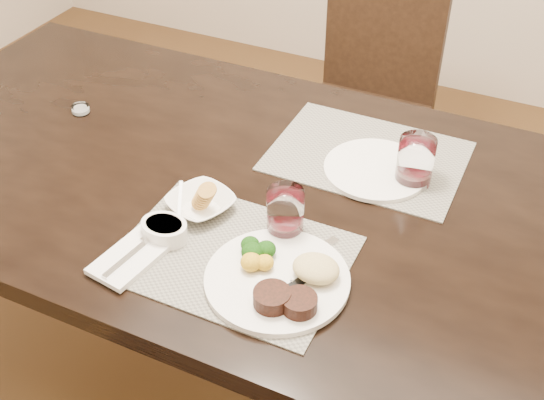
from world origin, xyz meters
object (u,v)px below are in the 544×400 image
at_px(steak_knife, 292,283).
at_px(cracker_bowl, 201,203).
at_px(chair_far, 370,92).
at_px(dinner_plate, 283,279).
at_px(wine_glass_near, 285,214).
at_px(far_plate, 376,169).

bearing_deg(steak_knife, cracker_bowl, 179.31).
relative_size(chair_far, dinner_plate, 3.15).
xyz_separation_m(dinner_plate, cracker_bowl, (-0.26, 0.13, 0.00)).
height_order(dinner_plate, wine_glass_near, wine_glass_near).
height_order(dinner_plate, steak_knife, dinner_plate).
distance_m(cracker_bowl, wine_glass_near, 0.20).
height_order(steak_knife, cracker_bowl, cracker_bowl).
bearing_deg(far_plate, steak_knife, -93.82).
xyz_separation_m(dinner_plate, steak_knife, (0.02, 0.01, -0.01)).
height_order(chair_far, cracker_bowl, chair_far).
distance_m(chair_far, dinner_plate, 1.25).
relative_size(cracker_bowl, wine_glass_near, 1.65).
height_order(steak_knife, wine_glass_near, wine_glass_near).
relative_size(chair_far, cracker_bowl, 5.08).
relative_size(dinner_plate, cracker_bowl, 1.61).
bearing_deg(steak_knife, dinner_plate, -134.61).
bearing_deg(cracker_bowl, chair_far, 87.46).
bearing_deg(dinner_plate, far_plate, 88.96).
height_order(chair_far, steak_knife, chair_far).
xyz_separation_m(chair_far, cracker_bowl, (-0.05, -1.08, 0.27)).
relative_size(dinner_plate, wine_glass_near, 2.66).
xyz_separation_m(dinner_plate, far_plate, (0.05, 0.43, -0.01)).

